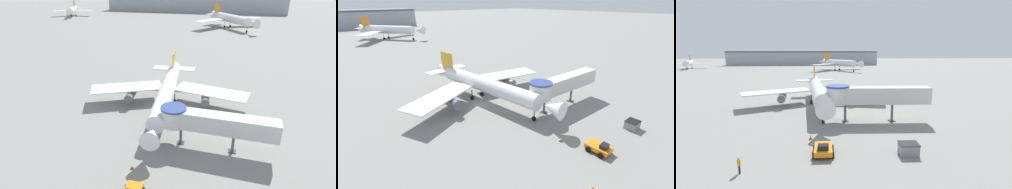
% 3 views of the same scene
% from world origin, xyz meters
% --- Properties ---
extents(ground_plane, '(800.00, 800.00, 0.00)m').
position_xyz_m(ground_plane, '(0.00, 0.00, 0.00)').
color(ground_plane, gray).
extents(main_airplane, '(33.48, 33.29, 8.41)m').
position_xyz_m(main_airplane, '(1.19, 0.73, 3.59)').
color(main_airplane, silver).
rests_on(main_airplane, ground_plane).
extents(jet_bridge, '(17.83, 4.18, 6.34)m').
position_xyz_m(jet_bridge, '(10.66, -11.41, 4.65)').
color(jet_bridge, silver).
rests_on(jet_bridge, ground_plane).
extents(pushback_tug_orange, '(2.48, 3.30, 1.56)m').
position_xyz_m(pushback_tug_orange, '(2.76, -23.96, 0.72)').
color(pushback_tug_orange, orange).
rests_on(pushback_tug_orange, ground_plane).
extents(service_container_gray, '(2.33, 2.00, 1.37)m').
position_xyz_m(service_container_gray, '(12.79, -24.55, 0.69)').
color(service_container_gray, gray).
rests_on(service_container_gray, ground_plane).
extents(traffic_cone_near_nose, '(0.44, 0.44, 0.73)m').
position_xyz_m(traffic_cone_near_nose, '(0.92, -18.96, 0.35)').
color(traffic_cone_near_nose, black).
rests_on(traffic_cone_near_nose, ground_plane).
extents(traffic_cone_apron_front, '(0.39, 0.39, 0.65)m').
position_xyz_m(traffic_cone_apron_front, '(3.84, -24.79, 0.31)').
color(traffic_cone_apron_front, black).
rests_on(traffic_cone_apron_front, ground_plane).
extents(background_jet_orange_tail, '(35.40, 34.28, 11.55)m').
position_xyz_m(background_jet_orange_tail, '(11.77, 99.44, 5.04)').
color(background_jet_orange_tail, silver).
rests_on(background_jet_orange_tail, ground_plane).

